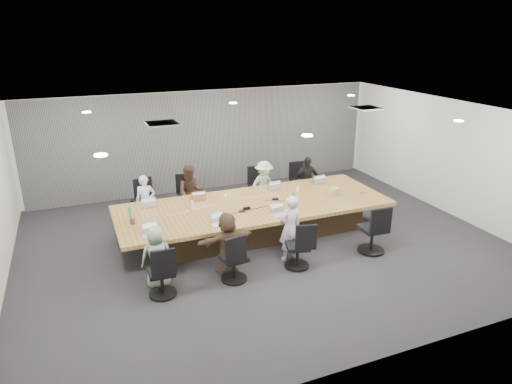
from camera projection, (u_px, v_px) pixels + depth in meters
name	position (u px, v px, depth m)	size (l,w,h in m)	color
floor	(263.00, 243.00, 9.90)	(10.00, 8.00, 0.00)	#2A2A2F
ceiling	(264.00, 115.00, 8.94)	(10.00, 8.00, 0.00)	white
wall_back	(208.00, 140.00, 12.90)	(10.00, 2.80, 0.00)	silver
wall_front	(383.00, 274.00, 5.94)	(10.00, 2.80, 0.00)	silver
wall_right	(450.00, 158.00, 11.20)	(8.00, 2.80, 0.00)	silver
curtain	(209.00, 141.00, 12.83)	(9.80, 0.04, 2.80)	slate
conference_table	(254.00, 218.00, 10.20)	(6.00, 2.20, 0.74)	#362717
chair_0	(144.00, 205.00, 10.90)	(0.56, 0.56, 0.83)	black
chair_1	(188.00, 199.00, 11.29)	(0.54, 0.54, 0.81)	black
chair_2	(259.00, 190.00, 11.97)	(0.52, 0.52, 0.78)	black
chair_3	(300.00, 185.00, 12.41)	(0.51, 0.51, 0.75)	black
chair_4	(162.00, 276.00, 7.87)	(0.52, 0.52, 0.77)	black
chair_5	(234.00, 262.00, 8.34)	(0.51, 0.51, 0.76)	black
chair_6	(297.00, 250.00, 8.80)	(0.50, 0.50, 0.74)	black
chair_7	(372.00, 232.00, 9.40)	(0.59, 0.59, 0.87)	black
person_0	(146.00, 202.00, 10.53)	(0.45, 0.30, 1.24)	silver
laptop_0	(149.00, 205.00, 10.01)	(0.32, 0.22, 0.02)	#B2B2B7
person_1	(191.00, 193.00, 10.89)	(0.66, 0.52, 1.36)	#39251E
laptop_1	(197.00, 198.00, 10.39)	(0.32, 0.22, 0.02)	#8C6647
person_2	(264.00, 185.00, 11.58)	(0.82, 0.47, 1.26)	#AEC2AD
laptop_2	(273.00, 188.00, 11.06)	(0.31, 0.22, 0.02)	#B2B2B7
person_3	(306.00, 180.00, 12.02)	(0.73, 0.30, 1.25)	black
laptop_3	(317.00, 182.00, 11.50)	(0.33, 0.23, 0.02)	#B2B2B7
person_4	(157.00, 257.00, 8.10)	(0.57, 0.37, 1.16)	gray
laptop_4	(151.00, 236.00, 8.52)	(0.31, 0.22, 0.02)	#B2B2B7
person_5	(227.00, 243.00, 8.56)	(1.12, 0.36, 1.21)	brown
laptop_5	(218.00, 225.00, 8.99)	(0.29, 0.20, 0.02)	#B2B2B7
person_6	(290.00, 228.00, 9.00)	(0.50, 0.33, 1.36)	#B9B3CB
laptop_6	(278.00, 215.00, 9.46)	(0.32, 0.22, 0.02)	#B2B2B7
bottle_green_left	(130.00, 213.00, 9.29)	(0.07, 0.07, 0.24)	#3A955E
bottle_green_right	(293.00, 198.00, 10.09)	(0.07, 0.07, 0.24)	#3A955E
bottle_clear	(192.00, 206.00, 9.67)	(0.07, 0.07, 0.22)	silver
cup_white_far	(226.00, 197.00, 10.36)	(0.08, 0.08, 0.10)	white
cup_white_near	(298.00, 189.00, 10.84)	(0.07, 0.07, 0.09)	white
mug_brown	(132.00, 221.00, 9.04)	(0.10, 0.10, 0.12)	brown
mic_left	(242.00, 211.00, 9.64)	(0.13, 0.09, 0.03)	black
mic_right	(275.00, 199.00, 10.33)	(0.14, 0.09, 0.03)	black
stapler	(247.00, 208.00, 9.75)	(0.16, 0.04, 0.06)	black
canvas_bag	(334.00, 191.00, 10.63)	(0.28, 0.17, 0.15)	tan
snack_packet	(363.00, 192.00, 10.75)	(0.17, 0.12, 0.04)	orange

